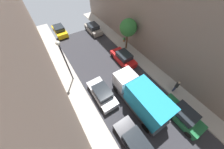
{
  "coord_description": "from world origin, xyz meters",
  "views": [
    {
      "loc": [
        -5.29,
        -4.45,
        12.05
      ],
      "look_at": [
        -0.22,
        3.41,
        0.5
      ],
      "focal_mm": 18.72,
      "sensor_mm": 36.0,
      "label": 1
    }
  ],
  "objects": [
    {
      "name": "parked_car_right_3",
      "position": [
        2.7,
        4.94,
        0.72
      ],
      "size": [
        1.78,
        4.2,
        1.57
      ],
      "color": "red",
      "rests_on": "ground"
    },
    {
      "name": "parked_car_left_3",
      "position": [
        -2.7,
        16.97,
        0.72
      ],
      "size": [
        1.78,
        4.2,
        1.57
      ],
      "color": "gold",
      "rests_on": "ground"
    },
    {
      "name": "parked_car_left_2",
      "position": [
        -2.7,
        1.58,
        0.72
      ],
      "size": [
        1.78,
        4.2,
        1.57
      ],
      "color": "silver",
      "rests_on": "ground"
    },
    {
      "name": "sidewalk_left",
      "position": [
        -5.0,
        0.0,
        0.07
      ],
      "size": [
        2.0,
        44.0,
        0.15
      ],
      "primitive_type": "cube",
      "color": "#A8A399",
      "rests_on": "ground"
    },
    {
      "name": "ground",
      "position": [
        0.0,
        0.0,
        0.0
      ],
      "size": [
        32.0,
        32.0,
        0.0
      ],
      "primitive_type": "plane",
      "color": "#2D2D33"
    },
    {
      "name": "street_tree_1",
      "position": [
        4.8,
        7.05,
        3.6
      ],
      "size": [
        2.4,
        2.4,
        4.68
      ],
      "color": "brown",
      "rests_on": "sidewalk_right"
    },
    {
      "name": "delivery_truck",
      "position": [
        0.0,
        -1.45,
        1.79
      ],
      "size": [
        2.26,
        6.6,
        3.38
      ],
      "color": "#4C4C51",
      "rests_on": "ground"
    },
    {
      "name": "sidewalk_right",
      "position": [
        5.0,
        0.0,
        0.07
      ],
      "size": [
        2.0,
        44.0,
        0.15
      ],
      "primitive_type": "cube",
      "color": "#A8A399",
      "rests_on": "ground"
    },
    {
      "name": "potted_plant_0",
      "position": [
        5.61,
        8.7,
        0.51
      ],
      "size": [
        0.41,
        0.41,
        0.68
      ],
      "color": "brown",
      "rests_on": "sidewalk_right"
    },
    {
      "name": "parked_car_right_4",
      "position": [
        2.7,
        14.26,
        0.72
      ],
      "size": [
        1.78,
        4.2,
        1.57
      ],
      "color": "gray",
      "rests_on": "ground"
    },
    {
      "name": "lamp_post",
      "position": [
        -4.6,
        5.77,
        3.84
      ],
      "size": [
        0.44,
        0.44,
        5.63
      ],
      "color": "#333338",
      "rests_on": "sidewalk_left"
    },
    {
      "name": "parked_car_right_2",
      "position": [
        2.7,
        -4.67,
        0.72
      ],
      "size": [
        1.78,
        4.2,
        1.57
      ],
      "color": "#1E6638",
      "rests_on": "ground"
    },
    {
      "name": "pedestrian",
      "position": [
        4.69,
        -2.32,
        1.07
      ],
      "size": [
        0.4,
        0.36,
        1.72
      ],
      "color": "#2D334C",
      "rests_on": "sidewalk_right"
    },
    {
      "name": "parked_car_left_1",
      "position": [
        -2.7,
        -4.04,
        0.72
      ],
      "size": [
        1.78,
        4.2,
        1.57
      ],
      "color": "black",
      "rests_on": "ground"
    }
  ]
}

